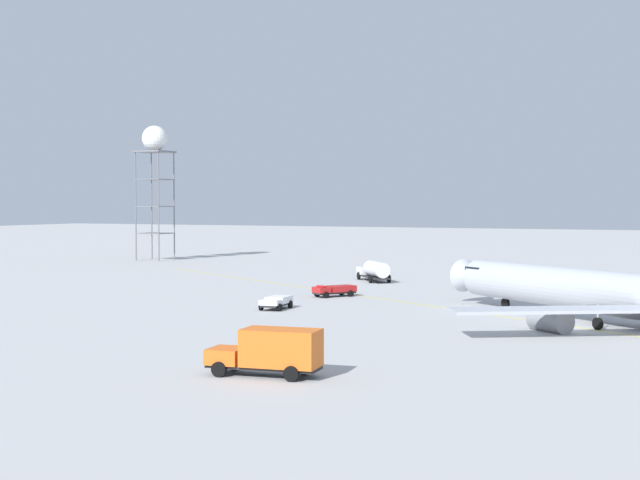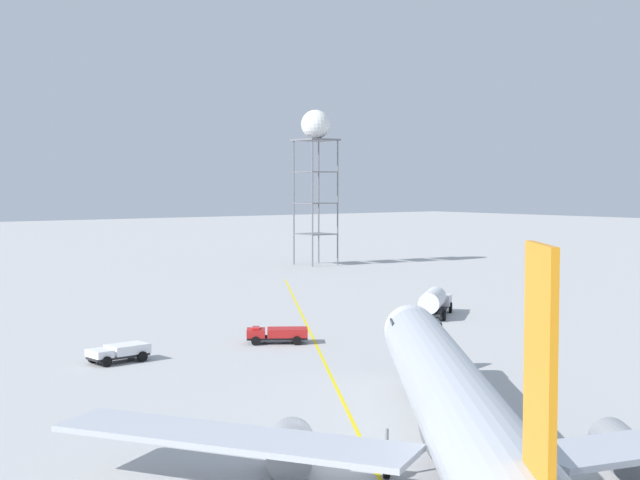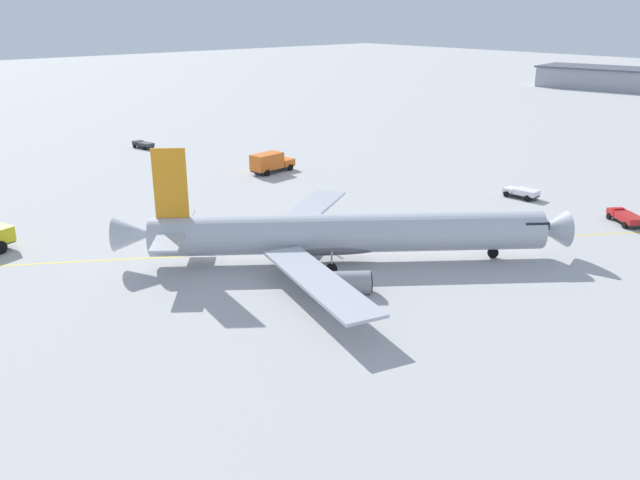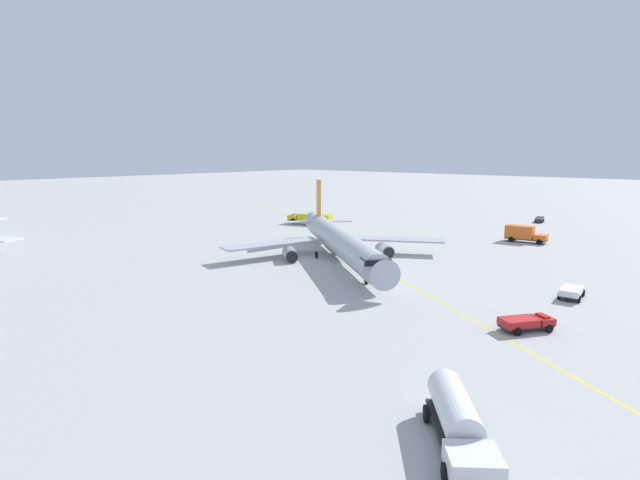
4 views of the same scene
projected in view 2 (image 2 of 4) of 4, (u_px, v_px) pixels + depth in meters
The scene contains 6 objects.
ground_plane at pixel (330, 463), 44.42m from camera, with size 600.00×600.00×0.00m, color #B2B2B2.
airliner_main at pixel (456, 410), 43.47m from camera, with size 31.25×38.00×11.82m.
fuel_tanker_truck at pixel (434, 301), 93.75m from camera, with size 8.35×7.35×2.87m.
ops_pickup_truck at pixel (277, 334), 78.02m from camera, with size 5.35×4.54×1.41m.
pushback_tug_truck at pixel (120, 352), 69.72m from camera, with size 4.68×2.67×1.30m.
radar_tower at pixel (316, 136), 153.35m from camera, with size 6.04×6.04×25.86m.
Camera 2 is at (-26.86, -34.47, 13.43)m, focal length 51.78 mm.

